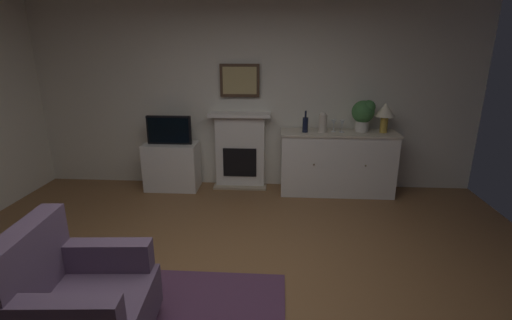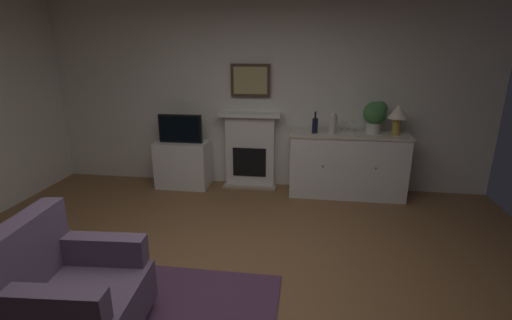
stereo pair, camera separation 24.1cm
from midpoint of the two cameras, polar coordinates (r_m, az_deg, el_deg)
ground_plane at (r=3.27m, az=-3.15°, el=-21.49°), size 6.34×5.49×0.10m
wall_rear at (r=5.27m, az=2.39°, el=10.66°), size 6.34×0.06×2.77m
fireplace_unit at (r=5.33m, az=0.40°, el=1.55°), size 0.87×0.30×1.10m
framed_picture at (r=5.19m, az=0.49°, el=12.27°), size 0.55×0.04×0.45m
sideboard_cabinet at (r=5.19m, az=15.29°, el=-0.74°), size 1.57×0.49×0.88m
table_lamp at (r=5.13m, az=22.46°, el=6.66°), size 0.26×0.26×0.40m
wine_bottle at (r=4.97m, az=10.54°, el=5.35°), size 0.08×0.08×0.29m
wine_glass_left at (r=5.05m, az=14.91°, el=5.42°), size 0.07×0.07×0.16m
wine_glass_center at (r=5.04m, az=16.18°, el=5.29°), size 0.07×0.07×0.16m
vase_decorative at (r=4.97m, az=13.23°, el=5.56°), size 0.11×0.11×0.28m
tv_cabinet at (r=5.45m, az=-10.05°, el=-0.67°), size 0.75×0.42×0.68m
tv_set at (r=5.29m, az=-10.44°, el=4.80°), size 0.62×0.07×0.40m
potted_plant_small at (r=5.12m, az=19.40°, el=6.71°), size 0.30×0.30×0.43m
armchair at (r=2.91m, az=-24.76°, el=-18.26°), size 0.86×0.83×0.92m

